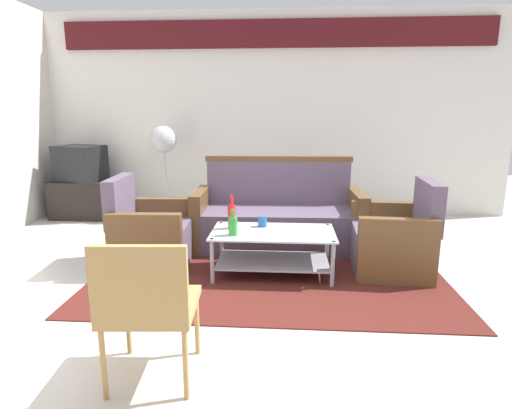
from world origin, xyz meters
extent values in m
plane|color=beige|center=(0.00, 0.00, 0.00)|extent=(14.00, 14.00, 0.00)
cube|color=silver|center=(0.00, 3.06, 1.40)|extent=(6.52, 0.12, 2.80)
cube|color=#4C1419|center=(0.00, 2.97, 2.47)|extent=(5.76, 0.08, 0.36)
cube|color=#511E19|center=(0.04, 0.73, 0.01)|extent=(3.12, 2.21, 0.01)
cube|color=#5B4C60|center=(0.10, 1.38, 0.22)|extent=(1.62, 0.74, 0.42)
cube|color=#5B4C60|center=(0.10, 1.70, 0.67)|extent=(1.60, 0.18, 0.48)
cube|color=brown|center=(0.94, 1.40, 0.32)|extent=(0.14, 0.70, 0.62)
cube|color=brown|center=(-0.74, 1.36, 0.32)|extent=(0.14, 0.70, 0.62)
cube|color=brown|center=(0.10, 1.70, 0.94)|extent=(1.64, 0.14, 0.06)
cube|color=#5B4C60|center=(-1.07, 0.79, 0.21)|extent=(0.69, 0.64, 0.40)
cube|color=#5B4C60|center=(-1.38, 0.78, 0.64)|extent=(0.15, 0.61, 0.45)
cube|color=brown|center=(-1.09, 1.12, 0.30)|extent=(0.66, 0.14, 0.58)
cube|color=brown|center=(-1.06, 0.46, 0.30)|extent=(0.66, 0.14, 0.58)
cube|color=#5B4C60|center=(1.15, 0.78, 0.21)|extent=(0.69, 0.64, 0.40)
cube|color=#5B4C60|center=(1.46, 0.76, 0.64)|extent=(0.15, 0.61, 0.45)
cube|color=brown|center=(1.13, 0.45, 0.30)|extent=(0.66, 0.14, 0.58)
cube|color=brown|center=(1.17, 1.11, 0.30)|extent=(0.66, 0.14, 0.58)
cube|color=silver|center=(0.07, 0.61, 0.40)|extent=(1.10, 0.60, 0.02)
cube|color=#9E9EA5|center=(0.07, 0.61, 0.13)|extent=(1.00, 0.52, 0.02)
cylinder|color=#9E9EA5|center=(-0.44, 0.87, 0.21)|extent=(0.04, 0.04, 0.40)
cylinder|color=#9E9EA5|center=(0.58, 0.87, 0.21)|extent=(0.04, 0.04, 0.40)
cylinder|color=#9E9EA5|center=(-0.44, 0.35, 0.21)|extent=(0.04, 0.04, 0.40)
cylinder|color=#9E9EA5|center=(0.58, 0.35, 0.21)|extent=(0.04, 0.04, 0.40)
cylinder|color=red|center=(-0.31, 0.69, 0.52)|extent=(0.07, 0.07, 0.22)
cylinder|color=red|center=(-0.31, 0.69, 0.67)|extent=(0.03, 0.03, 0.09)
cylinder|color=#2D8C38|center=(-0.27, 0.47, 0.49)|extent=(0.08, 0.08, 0.16)
cylinder|color=#2D8C38|center=(-0.27, 0.47, 0.61)|extent=(0.03, 0.03, 0.07)
cylinder|color=#2659A5|center=(-0.03, 0.76, 0.46)|extent=(0.08, 0.08, 0.10)
cube|color=black|center=(-2.64, 2.55, 0.26)|extent=(0.80, 0.50, 0.52)
cube|color=black|center=(-2.64, 2.55, 0.76)|extent=(0.70, 0.59, 0.48)
cube|color=black|center=(-2.57, 2.77, 0.76)|extent=(0.49, 0.15, 0.36)
cylinder|color=#2D2D33|center=(-1.47, 2.60, 0.01)|extent=(0.32, 0.32, 0.03)
cylinder|color=#B2B2B7|center=(-1.47, 2.60, 0.51)|extent=(0.03, 0.03, 0.95)
sphere|color=#B2B2B7|center=(-1.47, 2.60, 1.09)|extent=(0.36, 0.36, 0.36)
cube|color=#AD844C|center=(-0.54, -0.92, 0.42)|extent=(0.51, 0.51, 0.04)
cube|color=#AD844C|center=(-0.53, -1.14, 0.64)|extent=(0.48, 0.07, 0.40)
cylinder|color=#AD844C|center=(-0.77, -0.73, 0.21)|extent=(0.03, 0.03, 0.42)
cylinder|color=#AD844C|center=(-0.35, -0.70, 0.21)|extent=(0.03, 0.03, 0.42)
cylinder|color=#AD844C|center=(-0.74, -1.15, 0.21)|extent=(0.03, 0.03, 0.42)
cylinder|color=#AD844C|center=(-0.32, -1.12, 0.21)|extent=(0.03, 0.03, 0.42)
camera|label=1|loc=(0.17, -3.00, 1.47)|focal=29.45mm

